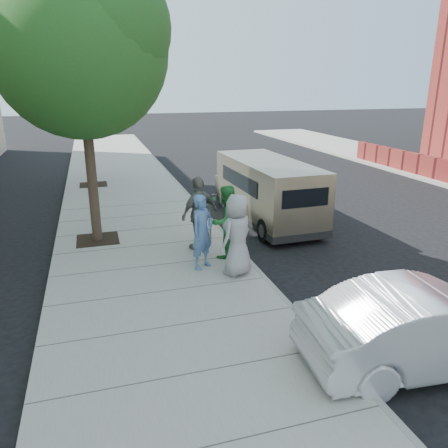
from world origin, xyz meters
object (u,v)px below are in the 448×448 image
Objects in this scene: tree_far at (84,75)px; person_green_shirt at (226,222)px; sedan at (430,327)px; tree_near at (81,42)px; van at (266,190)px; parking_meter at (210,209)px; person_striped_polo at (200,214)px; person_officer at (202,232)px; person_gray_shirt at (237,235)px.

person_green_shirt is at bearing -72.20° from tree_far.
person_green_shirt is (-1.93, 5.25, 0.39)m from sedan.
tree_near is 1.31× the size of van.
tree_far reaches higher than sedan.
van is at bearing 1.37° from sedan.
tree_far is at bearing 101.60° from parking_meter.
tree_far is 3.19× the size of person_striped_polo.
tree_far reaches higher than person_striped_polo.
tree_far is 10.27m from person_striped_polo.
person_green_shirt is at bearing -0.51° from person_officer.
person_officer is 0.97× the size of person_green_shirt.
person_gray_shirt is at bearing -74.25° from tree_far.
van reaches higher than person_green_shirt.
parking_meter is at bearing -170.63° from person_striped_polo.
sedan is 6.51m from person_striped_polo.
sedan is 2.14× the size of person_striped_polo.
person_striped_polo is (-0.52, 0.76, 0.05)m from person_green_shirt.
person_striped_polo reaches higher than person_gray_shirt.
person_officer is (2.43, -2.87, -4.46)m from tree_near.
parking_meter is 0.71× the size of person_striped_polo.
tree_far reaches higher than person_gray_shirt.
person_officer is at bearing -76.91° from tree_far.
person_striped_polo is at bearing -73.76° from tree_far.
parking_meter is 2.17m from person_gray_shirt.
van reaches higher than sedan.
person_officer is at bearing -119.03° from parking_meter.
person_officer is at bearing -49.68° from tree_near.
tree_near reaches higher than sedan.
tree_far is at bearing -108.03° from person_gray_shirt.
sedan is at bearing 88.19° from person_green_shirt.
tree_near is 3.70× the size of person_striped_polo.
tree_far reaches higher than person_officer.
tree_near is at bearing -90.00° from tree_far.
person_gray_shirt is (0.07, -2.17, -0.06)m from parking_meter.
van is (5.55, -6.93, -3.77)m from tree_far.
tree_far reaches higher than parking_meter.
tree_near reaches higher than person_striped_polo.
tree_far is at bearing 127.14° from van.
van is at bearing 13.86° from person_officer.
tree_far is 9.65m from van.
person_striped_polo is at bearing -150.76° from parking_meter.
sedan is at bearing -95.08° from person_officer.
person_officer reaches higher than sedan.
person_green_shirt is 0.95× the size of person_striped_polo.
person_striped_polo is (-0.38, -0.28, -0.03)m from parking_meter.
tree_far is 16.57m from sedan.
tree_far is 1.13× the size of van.
tree_near is at bearing -174.68° from van.
person_gray_shirt is at bearing -121.87° from van.
parking_meter is 6.64m from sedan.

